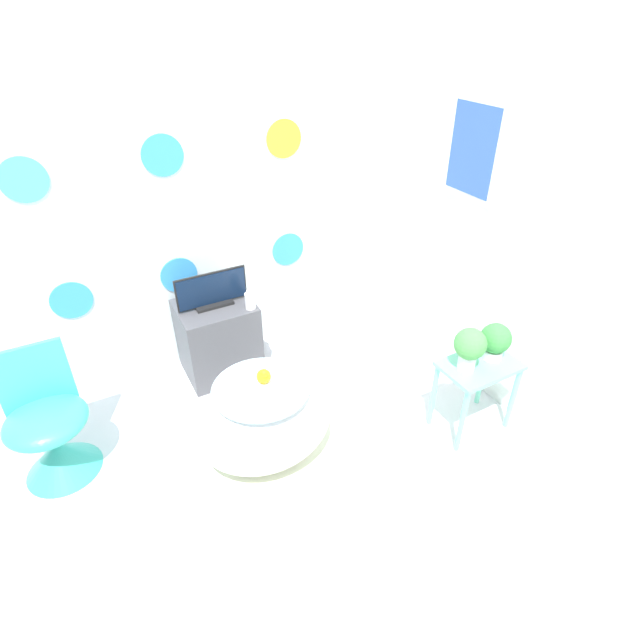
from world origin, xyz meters
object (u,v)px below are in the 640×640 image
tv (212,291)px  potted_plant_right (495,340)px  chair (53,437)px  potted_plant_left (470,346)px  bathtub (263,419)px  vase (250,300)px

tv → potted_plant_right: 1.83m
chair → potted_plant_left: chair is taller
potted_plant_left → potted_plant_right: bearing=1.0°
chair → potted_plant_left: bearing=-21.3°
potted_plant_left → potted_plant_right: potted_plant_left is taller
chair → potted_plant_right: (2.42, -0.86, 0.36)m
bathtub → tv: bearing=87.5°
tv → vase: 0.26m
chair → vase: (1.33, 0.28, 0.36)m
tv → potted_plant_right: size_ratio=2.09×
bathtub → tv: size_ratio=1.66×
bathtub → potted_plant_right: 1.44m
bathtub → vase: vase is taller
bathtub → potted_plant_right: potted_plant_right is taller
chair → vase: size_ratio=5.63×
vase → potted_plant_left: bearing=-52.2°
tv → chair: bearing=-158.8°
vase → potted_plant_right: potted_plant_right is taller
chair → tv: tv is taller
chair → vase: chair is taller
potted_plant_left → potted_plant_right: (0.21, 0.00, -0.03)m
tv → potted_plant_right: (1.29, -1.29, -0.04)m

